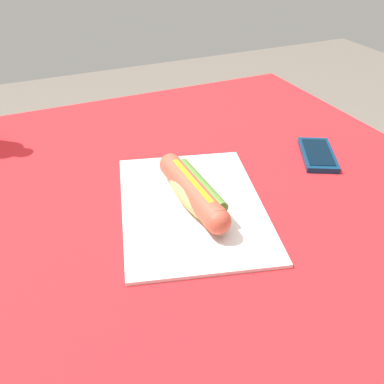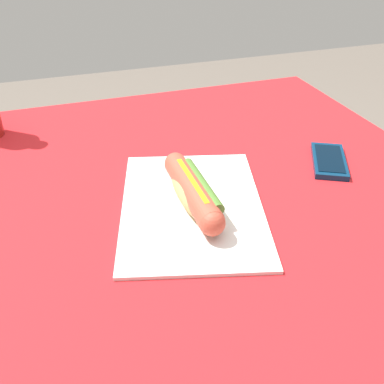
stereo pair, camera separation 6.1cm
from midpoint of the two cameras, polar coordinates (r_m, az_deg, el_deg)
dining_table at (r=0.84m, az=-1.33°, el=-8.67°), size 1.04×0.96×0.73m
paper_wrapper at (r=0.75m, az=-2.34°, el=-1.79°), size 0.39×0.31×0.01m
hot_dog at (r=0.73m, az=-2.32°, el=0.06°), size 0.23×0.05×0.05m
cell_phone at (r=0.92m, az=13.75°, el=4.59°), size 0.14×0.12×0.01m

